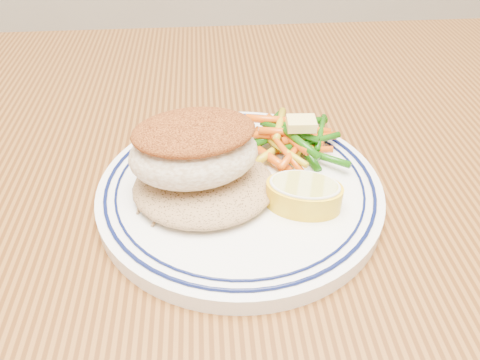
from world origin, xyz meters
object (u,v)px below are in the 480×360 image
object	(u,v)px
rice_pilaf	(204,183)
fish_fillet	(194,148)
vegetable_pile	(291,139)
plate	(240,189)
dining_table	(282,302)
lemon_wedge	(304,194)

from	to	relation	value
rice_pilaf	fish_fillet	distance (m)	0.03
fish_fillet	vegetable_pile	xyz separation A→B (m)	(0.09, 0.05, -0.03)
rice_pilaf	vegetable_pile	size ratio (longest dim) A/B	1.10
plate	rice_pilaf	world-z (taller)	rice_pilaf
plate	fish_fillet	bearing A→B (deg)	-174.03
rice_pilaf	dining_table	bearing A→B (deg)	-26.61
fish_fillet	lemon_wedge	distance (m)	0.09
rice_pilaf	vegetable_pile	bearing A→B (deg)	34.20
plate	fish_fillet	distance (m)	0.06
vegetable_pile	lemon_wedge	world-z (taller)	vegetable_pile
lemon_wedge	rice_pilaf	bearing A→B (deg)	164.15
dining_table	plate	distance (m)	0.12
plate	vegetable_pile	size ratio (longest dim) A/B	2.26
rice_pilaf	vegetable_pile	distance (m)	0.10
plate	vegetable_pile	bearing A→B (deg)	42.34
fish_fillet	rice_pilaf	bearing A→B (deg)	-38.83
vegetable_pile	fish_fillet	bearing A→B (deg)	-150.26
rice_pilaf	fish_fillet	world-z (taller)	fish_fillet
fish_fillet	lemon_wedge	xyz separation A→B (m)	(0.09, -0.03, -0.03)
dining_table	rice_pilaf	distance (m)	0.14
plate	lemon_wedge	bearing A→B (deg)	-32.91
dining_table	plate	bearing A→B (deg)	130.44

